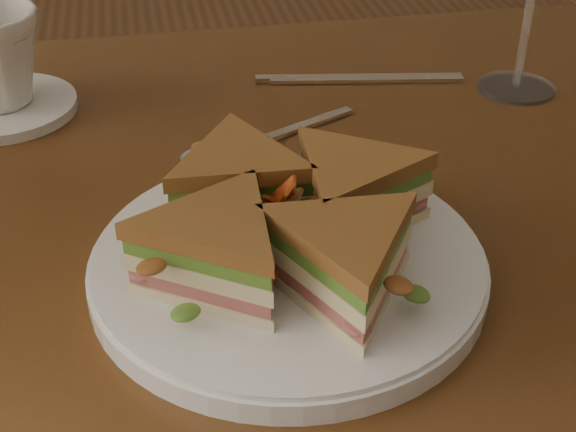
{
  "coord_description": "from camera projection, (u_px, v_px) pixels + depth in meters",
  "views": [
    {
      "loc": [
        -0.08,
        -0.52,
        1.1
      ],
      "look_at": [
        0.0,
        -0.08,
        0.8
      ],
      "focal_mm": 50.0,
      "sensor_mm": 36.0,
      "label": 1
    }
  ],
  "objects": [
    {
      "name": "sandwich_wedges",
      "position": [
        288.0,
        222.0,
        0.54
      ],
      "size": [
        0.26,
        0.26,
        0.06
      ],
      "color": "beige",
      "rests_on": "plate"
    },
    {
      "name": "crisps_mound",
      "position": [
        288.0,
        227.0,
        0.54
      ],
      "size": [
        0.09,
        0.09,
        0.05
      ],
      "primitive_type": null,
      "color": "#D4541B",
      "rests_on": "plate"
    },
    {
      "name": "plate",
      "position": [
        288.0,
        266.0,
        0.56
      ],
      "size": [
        0.27,
        0.27,
        0.02
      ],
      "primitive_type": "cylinder",
      "color": "silver",
      "rests_on": "table"
    },
    {
      "name": "table",
      "position": [
        265.0,
        309.0,
        0.68
      ],
      "size": [
        1.2,
        0.8,
        0.75
      ],
      "color": "#361D0C",
      "rests_on": "ground"
    },
    {
      "name": "saucer",
      "position": [
        3.0,
        107.0,
        0.77
      ],
      "size": [
        0.14,
        0.14,
        0.01
      ],
      "primitive_type": "cylinder",
      "color": "silver",
      "rests_on": "table"
    },
    {
      "name": "knife",
      "position": [
        352.0,
        79.0,
        0.83
      ],
      "size": [
        0.21,
        0.05,
        0.0
      ],
      "rotation": [
        0.0,
        0.0,
        -0.16
      ],
      "color": "silver",
      "rests_on": "table"
    },
    {
      "name": "spoon",
      "position": [
        230.0,
        150.0,
        0.7
      ],
      "size": [
        0.17,
        0.09,
        0.01
      ],
      "rotation": [
        0.0,
        0.0,
        0.45
      ],
      "color": "silver",
      "rests_on": "table"
    }
  ]
}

